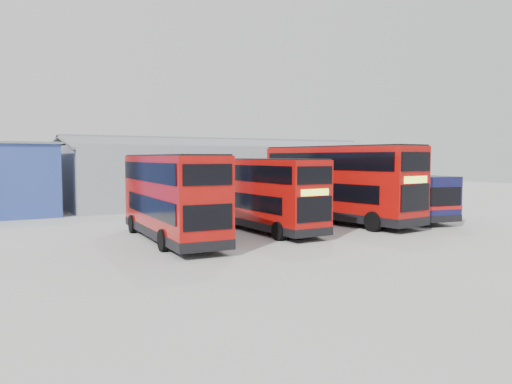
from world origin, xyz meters
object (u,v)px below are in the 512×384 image
at_px(double_decker_left, 171,198).
at_px(single_decker_blue, 389,196).
at_px(double_decker_right, 339,185).
at_px(maintenance_shed, 229,173).
at_px(double_decker_centre, 263,195).

height_order(double_decker_left, single_decker_blue, double_decker_left).
bearing_deg(double_decker_right, maintenance_shed, 79.55).
relative_size(double_decker_right, single_decker_blue, 1.03).
distance_m(double_decker_left, double_decker_centre, 5.68).
xyz_separation_m(double_decker_centre, single_decker_blue, (10.57, 0.73, -0.53)).
xyz_separation_m(maintenance_shed, double_decker_left, (-13.15, -18.71, -0.50)).
relative_size(double_decker_centre, single_decker_blue, 0.85).
height_order(double_decker_left, double_decker_right, double_decker_right).
bearing_deg(double_decker_right, single_decker_blue, -2.40).
bearing_deg(single_decker_blue, double_decker_right, 13.73).
relative_size(maintenance_shed, double_decker_left, 3.01).
xyz_separation_m(double_decker_centre, double_decker_right, (5.92, 0.50, 0.38)).
relative_size(double_decker_left, double_decker_right, 0.88).
height_order(double_decker_left, double_decker_centre, double_decker_left).
bearing_deg(maintenance_shed, double_decker_left, -125.10).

